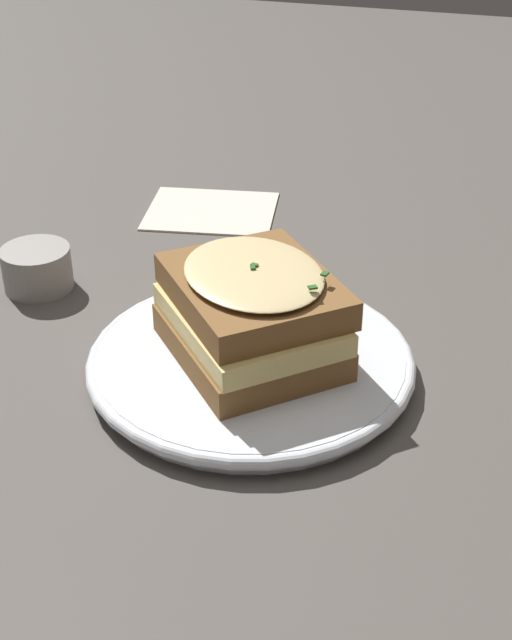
# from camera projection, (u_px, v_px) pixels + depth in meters

# --- Properties ---
(ground_plane) EXTENTS (2.40, 2.40, 0.00)m
(ground_plane) POSITION_uv_depth(u_px,v_px,m) (259.00, 358.00, 0.67)
(ground_plane) COLOR #514C47
(dinner_plate) EXTENTS (0.24, 0.24, 0.02)m
(dinner_plate) POSITION_uv_depth(u_px,v_px,m) (256.00, 363.00, 0.65)
(dinner_plate) COLOR white
(dinner_plate) RESTS_ON ground_plane
(sandwich) EXTENTS (0.16, 0.17, 0.07)m
(sandwich) POSITION_uv_depth(u_px,v_px,m) (257.00, 314.00, 0.63)
(sandwich) COLOR brown
(sandwich) RESTS_ON dinner_plate
(napkin) EXTENTS (0.14, 0.12, 0.00)m
(napkin) POSITION_uv_depth(u_px,v_px,m) (211.00, 210.00, 0.90)
(napkin) COLOR silver
(napkin) RESTS_ON ground_plane
(condiment_pot) EXTENTS (0.06, 0.06, 0.04)m
(condiment_pot) POSITION_uv_depth(u_px,v_px,m) (37.00, 268.00, 0.76)
(condiment_pot) COLOR gray
(condiment_pot) RESTS_ON ground_plane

